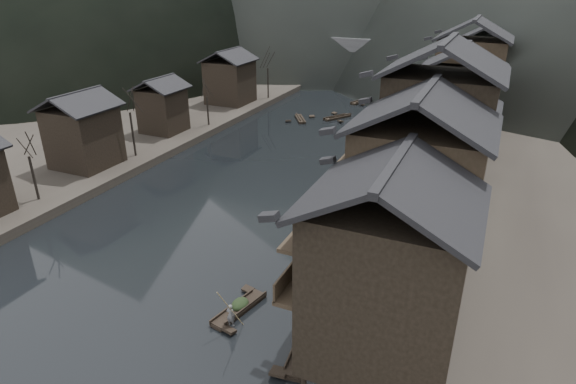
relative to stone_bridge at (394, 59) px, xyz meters
The scene contains 12 objects.
water 72.18m from the stone_bridge, 90.00° to the right, with size 300.00×300.00×0.00m, color black.
left_bank 47.64m from the stone_bridge, 137.56° to the right, with size 40.00×200.00×1.20m, color #2D2823.
stilt_houses 56.30m from the stone_bridge, 72.07° to the right, with size 9.00×67.60×17.07m.
left_houses 55.79m from the stone_bridge, 111.56° to the right, with size 8.10×53.20×8.73m.
bare_trees 57.03m from the stone_bridge, 107.35° to the right, with size 3.73×60.11×7.46m.
moored_sampans 46.77m from the stone_bridge, 74.90° to the right, with size 2.92×72.70×0.47m.
midriver_boats 21.14m from the stone_bridge, 92.48° to the right, with size 16.41×32.04×0.44m.
stone_bridge is the anchor object (origin of this frame).
hero_sampan 77.37m from the stone_bridge, 84.58° to the right, with size 1.99×5.02×0.43m.
cargo_heap 77.11m from the stone_bridge, 84.60° to the right, with size 1.09×1.43×0.65m, color black.
boatman 79.03m from the stone_bridge, 84.42° to the right, with size 0.60×0.39×1.63m, color slate.
bamboo_pole 78.96m from the stone_bridge, 84.28° to the right, with size 0.06×0.06×4.51m, color #8C7A51.
Camera 1 is at (20.86, -27.35, 20.56)m, focal length 30.00 mm.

